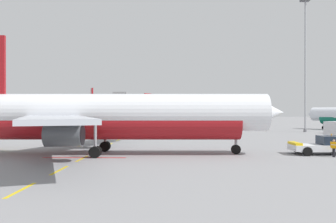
% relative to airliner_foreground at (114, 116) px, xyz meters
% --- Properties ---
extents(ground, '(400.00, 400.00, 0.00)m').
position_rel_airliner_foreground_xyz_m(ground, '(19.56, 15.32, -3.95)').
color(ground, gray).
extents(apron_paint_markings, '(8.00, 96.86, 0.01)m').
position_rel_airliner_foreground_xyz_m(apron_paint_markings, '(-2.44, 13.53, -3.95)').
color(apron_paint_markings, yellow).
rests_on(apron_paint_markings, ground).
extents(airliner_foreground, '(34.71, 34.62, 12.20)m').
position_rel_airliner_foreground_xyz_m(airliner_foreground, '(0.00, 0.00, 0.00)').
color(airliner_foreground, white).
rests_on(airliner_foreground, ground).
extents(pushback_tug, '(6.06, 3.30, 2.08)m').
position_rel_airliner_foreground_xyz_m(pushback_tug, '(21.42, 0.43, -3.05)').
color(pushback_tug, silver).
rests_on(pushback_tug, ground).
extents(airliner_mid_left, '(24.50, 25.99, 9.65)m').
position_rel_airliner_foreground_xyz_m(airliner_mid_left, '(2.99, 80.64, -0.83)').
color(airliner_mid_left, silver).
rests_on(airliner_mid_left, ground).
extents(airliner_far_center, '(25.65, 26.52, 9.51)m').
position_rel_airliner_foreground_xyz_m(airliner_far_center, '(-9.43, 33.67, -0.87)').
color(airliner_far_center, white).
rests_on(airliner_far_center, ground).
extents(ground_crew_worker, '(0.54, 0.51, 1.69)m').
position_rel_airliner_foreground_xyz_m(ground_crew_worker, '(21.59, -1.68, -2.99)').
color(ground_crew_worker, '#232328').
rests_on(ground_crew_worker, ground).
extents(apron_light_mast_far, '(1.80, 1.80, 27.78)m').
position_rel_airliner_foreground_xyz_m(apron_light_mast_far, '(33.22, 38.28, 13.10)').
color(apron_light_mast_far, slate).
rests_on(apron_light_mast_far, ground).
extents(terminal_satellite, '(70.51, 23.27, 12.47)m').
position_rel_airliner_foreground_xyz_m(terminal_satellite, '(-28.45, 118.04, 1.50)').
color(terminal_satellite, '#9E998E').
rests_on(terminal_satellite, ground).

